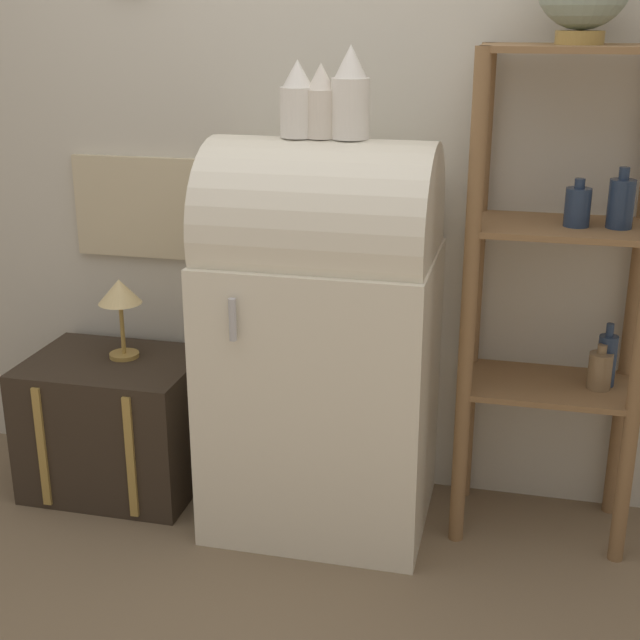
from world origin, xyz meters
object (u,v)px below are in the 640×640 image
vase_left (298,101)px  vase_right (350,95)px  desk_lamp (120,297)px  vase_center (321,103)px  suitcase_trunk (116,423)px  refrigerator (322,334)px

vase_left → vase_right: vase_right is taller
desk_lamp → vase_right: bearing=-4.3°
vase_center → desk_lamp: (-0.77, 0.07, -0.71)m
suitcase_trunk → vase_right: vase_right is taller
refrigerator → vase_center: vase_center is taller
vase_center → desk_lamp: 1.05m
vase_center → vase_right: (0.09, 0.00, 0.03)m
suitcase_trunk → vase_center: vase_center is taller
suitcase_trunk → refrigerator: bearing=-1.9°
suitcase_trunk → vase_left: vase_left is taller
refrigerator → suitcase_trunk: 0.92m
refrigerator → suitcase_trunk: (-0.81, 0.03, -0.44)m
vase_right → vase_left: bearing=-178.8°
vase_center → vase_left: bearing=-178.2°
vase_right → desk_lamp: bearing=175.7°
refrigerator → vase_center: (-0.01, 0.00, 0.77)m
suitcase_trunk → desk_lamp: desk_lamp is taller
vase_left → desk_lamp: (-0.70, 0.07, -0.72)m
suitcase_trunk → vase_left: size_ratio=2.62×
vase_left → vase_right: (0.17, 0.00, 0.02)m
refrigerator → vase_right: (0.09, 0.01, 0.79)m
suitcase_trunk → vase_right: size_ratio=2.20×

